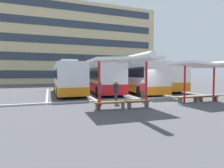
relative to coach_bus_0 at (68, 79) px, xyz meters
The scene contains 21 objects.
ground_plane 9.38m from the coach_bus_0, 53.80° to the right, with size 160.00×160.00×0.00m, color #47474C.
terminal_building 31.20m from the coach_bus_0, 79.54° to the left, with size 38.17×15.09×21.72m.
coach_bus_0 is the anchor object (origin of this frame).
coach_bus_1 3.82m from the coach_bus_0, ahead, with size 3.30×11.61×3.62m.
coach_bus_2 7.64m from the coach_bus_0, ahead, with size 3.46×10.93×3.65m.
coach_bus_3 11.29m from the coach_bus_0, ahead, with size 2.77×11.22×3.64m.
lane_stripe_0 2.65m from the coach_bus_0, behind, with size 0.16×14.00×0.01m, color white.
lane_stripe_1 2.36m from the coach_bus_0, 11.12° to the left, with size 0.16×14.00×0.01m, color white.
lane_stripe_2 5.70m from the coach_bus_0, ahead, with size 0.16×14.00×0.01m, color white.
lane_stripe_3 9.37m from the coach_bus_0, ahead, with size 0.16×14.00×0.01m, color white.
lane_stripe_4 13.09m from the coach_bus_0, ahead, with size 0.16×14.00×0.01m, color white.
waiting_shelter_0 10.11m from the coach_bus_0, 76.02° to the right, with size 4.11×4.55×3.15m.
bench_0 9.71m from the coach_bus_0, 80.89° to the right, with size 1.93×0.58×0.45m.
bench_1 10.25m from the coach_bus_0, 70.93° to the right, with size 1.53×0.45×0.45m.
waiting_shelter_1 12.85m from the coach_bus_0, 47.35° to the right, with size 3.77×4.35×2.96m.
bench_2 11.96m from the coach_bus_0, 49.17° to the right, with size 1.81×0.49×0.45m.
bench_3 13.28m from the coach_bus_0, 43.58° to the right, with size 1.70×0.53×0.45m.
platform_kerb 8.61m from the coach_bus_0, 49.89° to the right, with size 44.00×0.24×0.12m, color #ADADA8.
waiting_passenger_0 7.39m from the coach_bus_0, 77.96° to the right, with size 0.30×0.51×1.67m.
waiting_passenger_1 8.26m from the coach_bus_0, 72.04° to the right, with size 0.48×0.50×1.64m.
waiting_passenger_2 8.97m from the coach_bus_0, 57.50° to the right, with size 0.50×0.34×1.59m.
Camera 1 is at (-7.34, -12.06, 2.07)m, focal length 28.76 mm.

